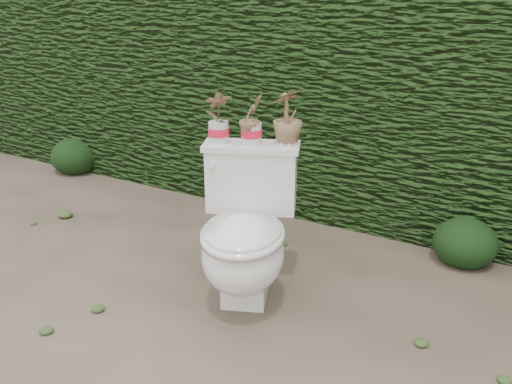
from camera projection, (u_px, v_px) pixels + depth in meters
The scene contains 9 objects.
ground at pixel (265, 308), 2.91m from camera, with size 60.00×60.00×0.00m, color #73614F.
hedge at pixel (378, 97), 3.92m from camera, with size 8.00×1.00×1.60m, color #284A18.
toilet at pixel (245, 237), 2.88m from camera, with size 0.68×0.80×0.78m.
potted_plant_left at pixel (218, 118), 2.92m from camera, with size 0.14×0.09×0.26m, color #367B26.
potted_plant_center at pixel (251, 121), 2.90m from camera, with size 0.13×0.11×0.24m, color #367B26.
potted_plant_right at pixel (288, 119), 2.88m from camera, with size 0.15×0.15×0.27m, color #367B26.
liriope_clump_0 at pixel (75, 153), 4.87m from camera, with size 0.40×0.40×0.32m, color black.
liriope_clump_1 at pixel (240, 184), 4.15m from camera, with size 0.41×0.41×0.33m, color black.
liriope_clump_2 at pixel (466, 238), 3.33m from camera, with size 0.37×0.37×0.30m, color black.
Camera 1 is at (1.20, -2.20, 1.60)m, focal length 40.00 mm.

